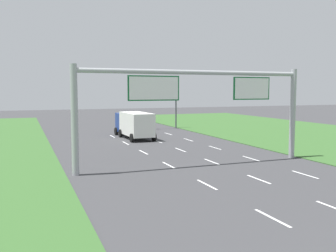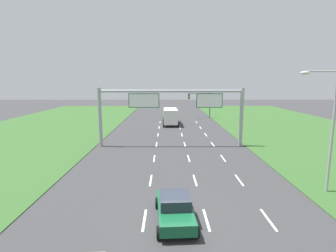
{
  "view_description": "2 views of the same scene",
  "coord_description": "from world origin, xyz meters",
  "views": [
    {
      "loc": [
        -11.4,
        -6.67,
        5.37
      ],
      "look_at": [
        -1.22,
        19.46,
        2.67
      ],
      "focal_mm": 40.0,
      "sensor_mm": 36.0,
      "label": 1
    },
    {
      "loc": [
        -0.49,
        -13.64,
        7.67
      ],
      "look_at": [
        -0.3,
        20.67,
        1.87
      ],
      "focal_mm": 28.0,
      "sensor_mm": 36.0,
      "label": 2
    }
  ],
  "objects": [
    {
      "name": "sign_gantry",
      "position": [
        0.1,
        17.13,
        4.9
      ],
      "size": [
        17.24,
        0.44,
        7.0
      ],
      "color": "#9EA0A5",
      "rests_on": "ground_plane"
    },
    {
      "name": "box_truck",
      "position": [
        0.18,
        33.61,
        1.61
      ],
      "size": [
        2.79,
        8.02,
        2.91
      ],
      "rotation": [
        0.0,
        0.0,
        0.02
      ],
      "color": "navy",
      "rests_on": "ground_plane"
    },
    {
      "name": "traffic_light_mast",
      "position": [
        6.8,
        41.96,
        3.87
      ],
      "size": [
        4.76,
        0.49,
        5.6
      ],
      "color": "#47494F",
      "rests_on": "ground_plane"
    },
    {
      "name": "lane_dashes_inner_left",
      "position": [
        -1.75,
        9.0,
        0.0
      ],
      "size": [
        0.14,
        56.4,
        0.01
      ],
      "color": "white",
      "rests_on": "ground_plane"
    },
    {
      "name": "lane_dashes_inner_right",
      "position": [
        1.75,
        9.0,
        0.0
      ],
      "size": [
        0.14,
        56.4,
        0.01
      ],
      "color": "white",
      "rests_on": "ground_plane"
    }
  ]
}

